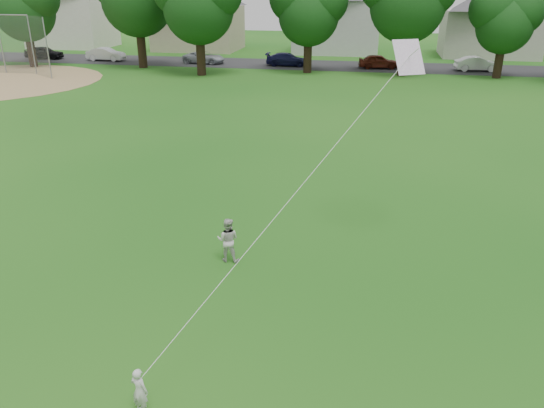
# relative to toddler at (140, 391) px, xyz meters

# --- Properties ---
(ground) EXTENTS (160.00, 160.00, 0.00)m
(ground) POSITION_rel_toddler_xyz_m (-0.89, 2.76, -0.48)
(ground) COLOR #135112
(ground) RESTS_ON ground
(street) EXTENTS (90.00, 7.00, 0.01)m
(street) POSITION_rel_toddler_xyz_m (-0.89, 44.76, -0.48)
(street) COLOR #2D2D30
(street) RESTS_ON ground
(toddler) EXTENTS (0.40, 0.32, 0.96)m
(toddler) POSITION_rel_toddler_xyz_m (0.00, 0.00, 0.00)
(toddler) COLOR silver
(toddler) RESTS_ON ground
(older_boy) EXTENTS (0.64, 0.51, 1.29)m
(older_boy) POSITION_rel_toddler_xyz_m (0.04, 5.86, 0.16)
(older_boy) COLOR beige
(older_boy) RESTS_ON ground
(kite) EXTENTS (2.88, 4.59, 10.53)m
(kite) POSITION_rel_toddler_xyz_m (2.30, 4.10, 2.58)
(kite) COLOR white
(kite) RESTS_ON ground
(parked_cars) EXTENTS (46.33, 2.15, 1.29)m
(parked_cars) POSITION_rel_toddler_xyz_m (-9.53, 43.76, 0.14)
(parked_cars) COLOR black
(parked_cars) RESTS_ON ground
(house_row) EXTENTS (77.03, 13.82, 10.47)m
(house_row) POSITION_rel_toddler_xyz_m (-0.85, 54.76, 4.59)
(house_row) COLOR white
(house_row) RESTS_ON ground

